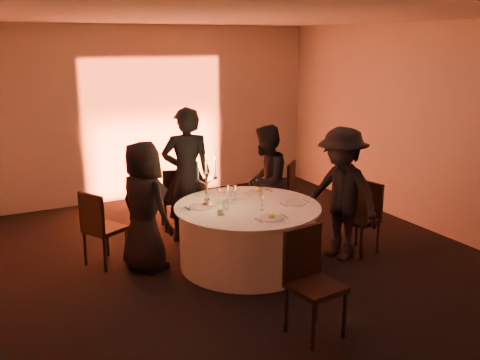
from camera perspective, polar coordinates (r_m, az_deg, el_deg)
name	(u,v)px	position (r m, az deg, el deg)	size (l,w,h in m)	color
floor	(247,264)	(6.82, 0.78, -8.95)	(7.00, 7.00, 0.00)	black
ceiling	(248,16)	(6.26, 0.88, 17.12)	(7.00, 7.00, 0.00)	silver
wall_back	(154,113)	(9.56, -9.18, 7.08)	(7.00, 7.00, 0.00)	#BCB5AE
wall_right	(431,129)	(8.20, 19.73, 5.17)	(7.00, 7.00, 0.00)	#BCB5AE
uplighter_fixture	(163,196)	(9.58, -8.26, -1.74)	(0.25, 0.12, 0.10)	black
banquet_table	(247,235)	(6.68, 0.79, -5.92)	(1.80, 1.80, 0.77)	black
chair_left	(99,225)	(6.80, -14.76, -4.64)	(0.57, 0.57, 0.96)	black
chair_back_left	(176,195)	(7.91, -6.84, -1.63)	(0.48, 0.48, 0.94)	black
chair_back_right	(284,190)	(8.10, 4.67, -1.02)	(0.60, 0.60, 0.97)	black
chair_right	(364,213)	(7.23, 13.05, -3.48)	(0.49, 0.49, 0.94)	black
chair_front	(310,275)	(5.17, 7.47, -10.03)	(0.50, 0.50, 1.03)	black
guest_left	(144,207)	(6.52, -10.17, -2.82)	(0.78, 0.51, 1.59)	black
guest_back_left	(187,175)	(7.37, -5.68, 0.52)	(0.69, 0.45, 1.88)	black
guest_back_right	(266,181)	(7.57, 2.75, -0.14)	(0.78, 0.60, 1.60)	black
guest_right	(341,194)	(6.87, 10.75, -1.48)	(1.10, 0.63, 1.70)	black
plate_left	(200,207)	(6.51, -4.26, -2.85)	(0.36, 0.29, 0.01)	white
plate_back_left	(223,194)	(7.01, -1.87, -1.53)	(0.36, 0.24, 0.01)	white
plate_back_right	(258,191)	(7.12, 1.94, -1.19)	(0.35, 0.27, 0.08)	white
plate_right	(295,203)	(6.68, 5.88, -2.44)	(0.36, 0.26, 0.01)	white
plate_front	(272,217)	(6.09, 3.39, -3.99)	(0.36, 0.28, 0.08)	white
coffee_cup	(220,212)	(6.23, -2.13, -3.43)	(0.11, 0.11, 0.07)	white
candelabra	(207,187)	(6.50, -3.59, -0.80)	(0.28, 0.13, 0.67)	silver
wine_glass_a	(235,190)	(6.74, -0.59, -1.03)	(0.07, 0.07, 0.19)	white
wine_glass_b	(227,189)	(6.76, -1.38, -1.00)	(0.07, 0.07, 0.19)	white
wine_glass_c	(262,195)	(6.52, 2.40, -1.61)	(0.07, 0.07, 0.19)	white
wine_glass_d	(219,192)	(6.62, -2.25, -1.33)	(0.07, 0.07, 0.19)	white
wine_glass_e	(262,199)	(6.35, 2.35, -2.04)	(0.07, 0.07, 0.19)	white
tumbler_a	(226,206)	(6.38, -1.49, -2.82)	(0.07, 0.07, 0.09)	white
tumbler_b	(225,204)	(6.46, -1.63, -2.60)	(0.07, 0.07, 0.09)	white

